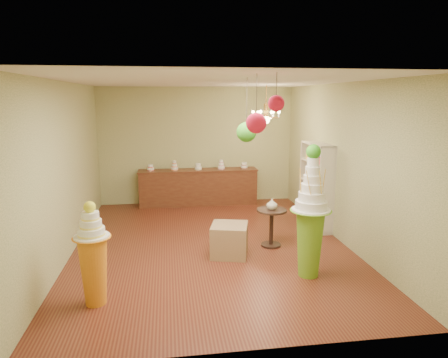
{
  "coord_description": "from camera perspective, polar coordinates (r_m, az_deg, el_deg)",
  "views": [
    {
      "loc": [
        -0.77,
        -7.08,
        2.72
      ],
      "look_at": [
        0.25,
        0.0,
        1.26
      ],
      "focal_mm": 32.0,
      "sensor_mm": 36.0,
      "label": 1
    }
  ],
  "objects": [
    {
      "name": "floor",
      "position": [
        7.62,
        -1.86,
        -9.4
      ],
      "size": [
        6.5,
        6.5,
        0.0
      ],
      "primitive_type": "plane",
      "color": "#5B2618",
      "rests_on": "ground"
    },
    {
      "name": "ceiling",
      "position": [
        7.13,
        -2.02,
        13.76
      ],
      "size": [
        6.5,
        6.5,
        0.0
      ],
      "primitive_type": "plane",
      "rotation": [
        3.14,
        0.0,
        0.0
      ],
      "color": "silver",
      "rests_on": "ground"
    },
    {
      "name": "wall_back",
      "position": [
        10.43,
        -3.88,
        4.76
      ],
      "size": [
        5.0,
        0.04,
        3.0
      ],
      "primitive_type": "cube",
      "color": "tan",
      "rests_on": "ground"
    },
    {
      "name": "wall_front",
      "position": [
        4.09,
        3.03,
        -5.81
      ],
      "size": [
        5.0,
        0.04,
        3.0
      ],
      "primitive_type": "cube",
      "color": "tan",
      "rests_on": "ground"
    },
    {
      "name": "wall_left",
      "position": [
        7.39,
        -21.59,
        1.2
      ],
      "size": [
        0.04,
        6.5,
        3.0
      ],
      "primitive_type": "cube",
      "color": "tan",
      "rests_on": "ground"
    },
    {
      "name": "wall_right",
      "position": [
        7.89,
        16.42,
        2.15
      ],
      "size": [
        0.04,
        6.5,
        3.0
      ],
      "primitive_type": "cube",
      "color": "tan",
      "rests_on": "ground"
    },
    {
      "name": "pedestal_green",
      "position": [
        6.25,
        12.21,
        -6.53
      ],
      "size": [
        0.77,
        0.77,
        2.06
      ],
      "rotation": [
        0.0,
        0.0,
        0.41
      ],
      "color": "#69A624",
      "rests_on": "floor"
    },
    {
      "name": "pedestal_orange",
      "position": [
        5.64,
        -18.15,
        -11.18
      ],
      "size": [
        0.58,
        0.58,
        1.42
      ],
      "rotation": [
        0.0,
        0.0,
        0.32
      ],
      "color": "orange",
      "rests_on": "floor"
    },
    {
      "name": "burlap_riser",
      "position": [
        7.06,
        0.78,
        -8.7
      ],
      "size": [
        0.75,
        0.75,
        0.56
      ],
      "primitive_type": "cube",
      "rotation": [
        0.0,
        0.0,
        -0.25
      ],
      "color": "#937450",
      "rests_on": "floor"
    },
    {
      "name": "sideboard",
      "position": [
        10.33,
        -3.69,
        -1.06
      ],
      "size": [
        3.04,
        0.54,
        1.16
      ],
      "color": "#592E1C",
      "rests_on": "floor"
    },
    {
      "name": "shelving_unit",
      "position": [
        8.66,
        13.06,
        -0.91
      ],
      "size": [
        0.33,
        1.2,
        1.8
      ],
      "color": "beige",
      "rests_on": "floor"
    },
    {
      "name": "round_table",
      "position": [
        7.48,
        6.8,
        -6.18
      ],
      "size": [
        0.6,
        0.6,
        0.71
      ],
      "rotation": [
        0.0,
        0.0,
        -0.1
      ],
      "color": "black",
      "rests_on": "floor"
    },
    {
      "name": "vase",
      "position": [
        7.38,
        6.86,
        -3.57
      ],
      "size": [
        0.25,
        0.25,
        0.21
      ],
      "primitive_type": "imported",
      "rotation": [
        0.0,
        0.0,
        0.33
      ],
      "color": "beige",
      "rests_on": "round_table"
    },
    {
      "name": "pom_red_left",
      "position": [
        4.78,
        4.62,
        7.97
      ],
      "size": [
        0.25,
        0.25,
        0.7
      ],
      "color": "#40392E",
      "rests_on": "ceiling"
    },
    {
      "name": "pom_green_mid",
      "position": [
        5.74,
        3.22,
        6.72
      ],
      "size": [
        0.29,
        0.29,
        0.9
      ],
      "color": "#40392E",
      "rests_on": "ceiling"
    },
    {
      "name": "pom_red_right",
      "position": [
        4.65,
        7.46,
        10.66
      ],
      "size": [
        0.19,
        0.19,
        0.44
      ],
      "color": "#40392E",
      "rests_on": "ceiling"
    },
    {
      "name": "chandelier",
      "position": [
        8.89,
        6.0,
        8.75
      ],
      "size": [
        0.82,
        0.82,
        0.85
      ],
      "rotation": [
        0.0,
        0.0,
        -0.34
      ],
      "color": "#E4A750",
      "rests_on": "ceiling"
    }
  ]
}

